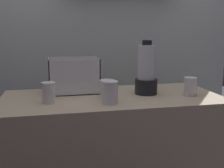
# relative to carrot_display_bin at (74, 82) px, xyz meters

# --- Properties ---
(counter) EXTENTS (1.40, 0.64, 0.90)m
(counter) POSITION_rel_carrot_display_bin_xyz_m (0.23, -0.18, -0.52)
(counter) COLOR tan
(counter) RESTS_ON ground_plane
(back_wall_unit) EXTENTS (2.60, 0.24, 2.50)m
(back_wall_unit) POSITION_rel_carrot_display_bin_xyz_m (0.24, 0.59, 0.29)
(back_wall_unit) COLOR silver
(back_wall_unit) RESTS_ON ground_plane
(carrot_display_bin) EXTENTS (0.33, 0.23, 0.23)m
(carrot_display_bin) POSITION_rel_carrot_display_bin_xyz_m (0.00, 0.00, 0.00)
(carrot_display_bin) COLOR white
(carrot_display_bin) RESTS_ON counter
(blender_pitcher) EXTENTS (0.15, 0.15, 0.35)m
(blender_pitcher) POSITION_rel_carrot_display_bin_xyz_m (0.47, -0.16, 0.07)
(blender_pitcher) COLOR black
(blender_pitcher) RESTS_ON counter
(juice_cup_orange_far_left) EXTENTS (0.08, 0.08, 0.12)m
(juice_cup_orange_far_left) POSITION_rel_carrot_display_bin_xyz_m (-0.17, -0.25, -0.02)
(juice_cup_orange_far_left) COLOR white
(juice_cup_orange_far_left) RESTS_ON counter
(juice_cup_carrot_left) EXTENTS (0.09, 0.09, 0.13)m
(juice_cup_carrot_left) POSITION_rel_carrot_display_bin_xyz_m (0.18, -0.35, -0.01)
(juice_cup_carrot_left) COLOR white
(juice_cup_carrot_left) RESTS_ON counter
(juice_cup_mango_middle) EXTENTS (0.10, 0.10, 0.11)m
(juice_cup_mango_middle) POSITION_rel_carrot_display_bin_xyz_m (0.19, -0.21, -0.02)
(juice_cup_mango_middle) COLOR white
(juice_cup_mango_middle) RESTS_ON counter
(juice_cup_carrot_right) EXTENTS (0.08, 0.08, 0.12)m
(juice_cup_carrot_right) POSITION_rel_carrot_display_bin_xyz_m (0.73, -0.26, -0.02)
(juice_cup_carrot_right) COLOR white
(juice_cup_carrot_right) RESTS_ON counter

